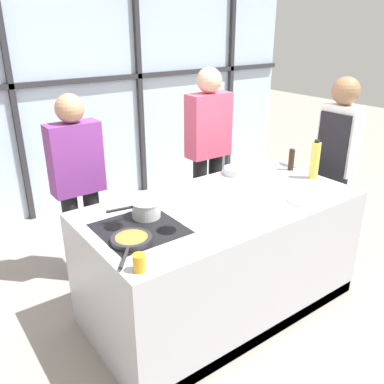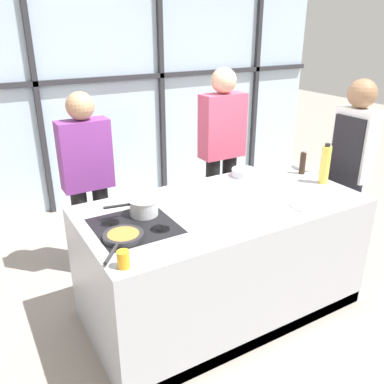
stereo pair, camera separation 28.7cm
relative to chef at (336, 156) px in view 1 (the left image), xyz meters
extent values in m
plane|color=gray|center=(-1.36, -0.01, -1.02)|extent=(18.00, 18.00, 0.00)
cube|color=silver|center=(-1.36, 2.60, 0.38)|extent=(6.40, 0.04, 2.80)
cube|color=#2D2D33|center=(-1.36, 2.55, 0.52)|extent=(6.40, 0.06, 0.06)
cube|color=#2D2D33|center=(-2.13, 2.55, 0.38)|extent=(0.06, 0.06, 2.80)
cube|color=#2D2D33|center=(-0.60, 2.55, 0.38)|extent=(0.06, 0.06, 2.80)
cube|color=#2D2D33|center=(0.94, 2.55, 0.38)|extent=(0.06, 0.06, 2.80)
cube|color=#A8AAB2|center=(-1.36, -0.01, -0.56)|extent=(2.10, 1.05, 0.93)
cube|color=black|center=(-2.07, -0.01, -0.10)|extent=(0.52, 0.52, 0.01)
cube|color=black|center=(-1.36, -0.52, -0.97)|extent=(2.05, 0.03, 0.10)
cylinder|color=#38383D|center=(-2.20, -0.13, -0.10)|extent=(0.13, 0.13, 0.01)
cylinder|color=#38383D|center=(-1.95, -0.13, -0.10)|extent=(0.13, 0.13, 0.01)
cylinder|color=#38383D|center=(-2.20, 0.12, -0.10)|extent=(0.13, 0.13, 0.01)
cylinder|color=#38383D|center=(-1.95, 0.12, -0.10)|extent=(0.13, 0.13, 0.01)
cylinder|color=#232838|center=(0.01, -0.08, -0.59)|extent=(0.12, 0.12, 0.87)
cylinder|color=#232838|center=(0.01, 0.08, -0.59)|extent=(0.12, 0.12, 0.87)
cube|color=white|center=(0.01, 0.00, 0.15)|extent=(0.16, 0.36, 0.62)
sphere|color=#8C6647|center=(0.01, 0.00, 0.59)|extent=(0.24, 0.24, 0.24)
cube|color=black|center=(-0.08, 0.00, -0.07)|extent=(0.02, 0.31, 0.95)
cylinder|color=black|center=(-1.97, 1.05, -0.61)|extent=(0.14, 0.14, 0.83)
cylinder|color=black|center=(-2.16, 1.05, -0.61)|extent=(0.14, 0.14, 0.83)
cube|color=#7A3384|center=(-2.06, 1.05, 0.10)|extent=(0.43, 0.19, 0.59)
sphere|color=tan|center=(-2.06, 1.05, 0.51)|extent=(0.23, 0.23, 0.23)
cylinder|color=black|center=(-0.56, 1.05, -0.58)|extent=(0.15, 0.15, 0.89)
cylinder|color=black|center=(-0.77, 1.05, -0.58)|extent=(0.15, 0.15, 0.89)
cube|color=#DB4C6B|center=(-0.66, 1.05, 0.18)|extent=(0.46, 0.21, 0.64)
sphere|color=#D8AD8C|center=(-0.66, 1.05, 0.62)|extent=(0.25, 0.25, 0.25)
cylinder|color=#232326|center=(-2.20, -0.13, -0.08)|extent=(0.25, 0.25, 0.03)
cylinder|color=#B26B2D|center=(-2.20, -0.13, -0.07)|extent=(0.20, 0.20, 0.01)
cylinder|color=#232326|center=(-2.34, -0.31, -0.07)|extent=(0.14, 0.17, 0.02)
cylinder|color=silver|center=(-1.95, 0.12, -0.04)|extent=(0.20, 0.20, 0.11)
cylinder|color=silver|center=(-1.95, 0.12, 0.01)|extent=(0.20, 0.20, 0.01)
cylinder|color=black|center=(-2.13, 0.15, -0.01)|extent=(0.18, 0.05, 0.02)
cylinder|color=white|center=(-0.87, -0.36, -0.09)|extent=(0.25, 0.25, 0.01)
cylinder|color=silver|center=(-0.89, 0.39, -0.07)|extent=(0.21, 0.21, 0.06)
cylinder|color=#4C4C51|center=(-0.89, 0.39, -0.04)|extent=(0.17, 0.17, 0.01)
cylinder|color=#E0CC4C|center=(-0.42, -0.08, 0.06)|extent=(0.08, 0.08, 0.31)
cylinder|color=black|center=(-0.42, -0.08, 0.23)|extent=(0.04, 0.04, 0.02)
cylinder|color=#332319|center=(-0.41, 0.18, 0.00)|extent=(0.05, 0.05, 0.19)
sphere|color=#B2B2B7|center=(-0.41, 0.18, 0.11)|extent=(0.03, 0.03, 0.03)
cylinder|color=orange|center=(-2.31, -0.43, -0.05)|extent=(0.07, 0.07, 0.10)
camera|label=1|loc=(-3.18, -2.09, 1.13)|focal=38.00mm
camera|label=2|loc=(-2.94, -2.25, 1.13)|focal=38.00mm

